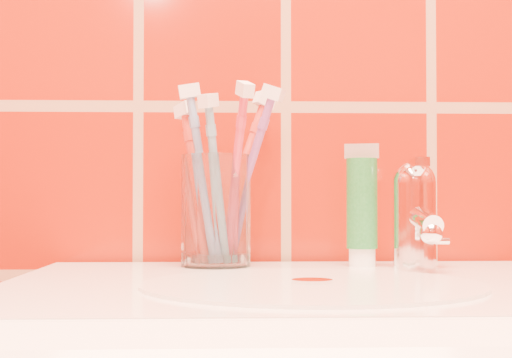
{
  "coord_description": "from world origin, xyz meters",
  "views": [
    {
      "loc": [
        -0.08,
        0.23,
        0.92
      ],
      "look_at": [
        -0.04,
        1.08,
        0.95
      ],
      "focal_mm": 55.0,
      "sensor_mm": 36.0,
      "label": 1
    }
  ],
  "objects": [
    {
      "name": "glass_tumbler",
      "position": [
        -0.09,
        1.12,
        0.91
      ],
      "size": [
        0.1,
        0.1,
        0.13
      ],
      "primitive_type": "cylinder",
      "rotation": [
        0.0,
        0.0,
        -0.31
      ],
      "color": "white",
      "rests_on": "pedestal_sink"
    },
    {
      "name": "toothbrush_0",
      "position": [
        -0.06,
        1.15,
        0.95
      ],
      "size": [
        0.16,
        0.15,
        0.22
      ],
      "primitive_type": null,
      "rotation": [
        0.38,
        0.0,
        2.14
      ],
      "color": "#B12E26",
      "rests_on": "glass_tumbler"
    },
    {
      "name": "toothbrush_5",
      "position": [
        -0.1,
        1.11,
        0.95
      ],
      "size": [
        0.06,
        0.06,
        0.21
      ],
      "primitive_type": null,
      "rotation": [
        0.16,
        0.0,
        -1.48
      ],
      "color": "#6D8CC2",
      "rests_on": "glass_tumbler"
    },
    {
      "name": "toothbrush_2",
      "position": [
        -0.09,
        1.1,
        0.95
      ],
      "size": [
        0.08,
        0.1,
        0.2
      ],
      "primitive_type": null,
      "rotation": [
        0.18,
        0.0,
        -0.55
      ],
      "color": "#679CB7",
      "rests_on": "glass_tumbler"
    },
    {
      "name": "faucet",
      "position": [
        0.14,
        1.09,
        0.91
      ],
      "size": [
        0.05,
        0.11,
        0.12
      ],
      "color": "white",
      "rests_on": "pedestal_sink"
    },
    {
      "name": "toothbrush_4",
      "position": [
        -0.11,
        1.13,
        0.94
      ],
      "size": [
        0.11,
        0.11,
        0.2
      ],
      "primitive_type": null,
      "rotation": [
        0.25,
        0.0,
        -2.42
      ],
      "color": "#C23929",
      "rests_on": "glass_tumbler"
    },
    {
      "name": "toothbrush_1",
      "position": [
        -0.05,
        1.11,
        0.95
      ],
      "size": [
        0.15,
        0.13,
        0.22
      ],
      "primitive_type": null,
      "rotation": [
        0.34,
        0.0,
        1.07
      ],
      "color": "#82428F",
      "rests_on": "glass_tumbler"
    },
    {
      "name": "toothbrush_3",
      "position": [
        -0.07,
        1.09,
        0.95
      ],
      "size": [
        0.09,
        0.15,
        0.22
      ],
      "primitive_type": null,
      "rotation": [
        0.31,
        0.0,
        0.37
      ],
      "color": "#B9273E",
      "rests_on": "glass_tumbler"
    },
    {
      "name": "toothpaste_tube",
      "position": [
        0.08,
        1.12,
        0.92
      ],
      "size": [
        0.04,
        0.04,
        0.14
      ],
      "rotation": [
        0.0,
        0.0,
        -0.3
      ],
      "color": "white",
      "rests_on": "pedestal_sink"
    }
  ]
}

